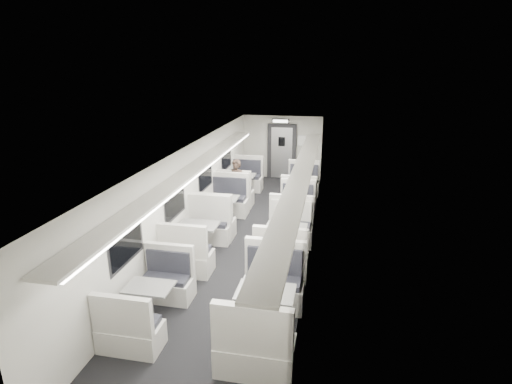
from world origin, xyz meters
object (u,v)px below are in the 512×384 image
at_px(booth_left_c, 199,239).
at_px(booth_right_b, 294,214).
at_px(booth_right_c, 286,242).
at_px(booth_right_a, 301,190).
at_px(vestibule_door, 282,152).
at_px(booth_left_b, 221,211).
at_px(booth_right_d, 265,312).
at_px(booth_left_a, 241,186).
at_px(booth_left_d, 151,303).
at_px(passenger, 236,185).
at_px(exit_sign, 281,121).

bearing_deg(booth_left_c, booth_right_b, 46.73).
bearing_deg(booth_right_c, booth_right_a, 90.00).
xyz_separation_m(booth_right_a, vestibule_door, (-1.00, 2.64, 0.66)).
bearing_deg(booth_left_b, booth_right_d, -65.38).
bearing_deg(booth_left_a, booth_right_a, -2.04).
relative_size(booth_left_d, passenger, 1.26).
height_order(booth_left_a, vestibule_door, vestibule_door).
height_order(booth_right_c, exit_sign, exit_sign).
xyz_separation_m(booth_left_b, booth_right_c, (2.00, -1.64, -0.01)).
xyz_separation_m(booth_right_d, vestibule_door, (-1.00, 9.35, 0.63)).
distance_m(booth_left_d, booth_right_b, 5.08).
xyz_separation_m(booth_right_b, booth_right_d, (0.00, -4.63, 0.05)).
bearing_deg(passenger, booth_left_c, -74.01).
bearing_deg(booth_left_d, exit_sign, 83.60).
bearing_deg(booth_left_b, booth_left_d, -90.00).
relative_size(booth_left_c, booth_right_d, 0.97).
distance_m(booth_left_a, passenger, 1.17).
xyz_separation_m(booth_left_c, vestibule_door, (1.00, 6.85, 0.64)).
bearing_deg(booth_right_b, booth_right_d, -90.00).
bearing_deg(passenger, booth_right_d, -53.50).
bearing_deg(exit_sign, vestibule_door, 90.00).
relative_size(booth_left_a, exit_sign, 3.62).
xyz_separation_m(booth_right_d, passenger, (-1.88, 5.68, 0.37)).
bearing_deg(exit_sign, booth_left_a, -115.67).
bearing_deg(booth_left_c, passenger, 87.80).
distance_m(booth_left_d, exit_sign, 9.17).
height_order(booth_left_b, passenger, passenger).
bearing_deg(vestibule_door, booth_left_b, -101.33).
height_order(booth_left_a, booth_left_c, booth_left_a).
distance_m(booth_left_b, booth_left_d, 4.41).
xyz_separation_m(booth_left_d, booth_right_d, (2.00, 0.04, 0.06)).
xyz_separation_m(booth_left_a, booth_right_a, (2.00, -0.07, -0.02)).
xyz_separation_m(booth_left_a, vestibule_door, (1.00, 2.57, 0.64)).
height_order(booth_left_c, booth_right_b, booth_left_c).
xyz_separation_m(booth_right_b, booth_right_c, (0.00, -1.90, 0.04)).
height_order(booth_left_d, vestibule_door, vestibule_door).
bearing_deg(vestibule_door, booth_left_a, -111.27).
bearing_deg(vestibule_door, passenger, -103.44).
xyz_separation_m(booth_left_b, booth_right_b, (2.00, 0.26, -0.05)).
relative_size(booth_left_d, booth_right_c, 0.87).
relative_size(booth_left_b, exit_sign, 3.69).
bearing_deg(vestibule_door, booth_left_d, -96.07).
bearing_deg(booth_left_c, booth_left_b, 90.00).
relative_size(booth_right_b, passenger, 1.31).
xyz_separation_m(booth_right_d, exit_sign, (-1.00, 8.87, 1.87)).
bearing_deg(booth_left_d, booth_right_a, 73.51).
height_order(booth_right_a, exit_sign, exit_sign).
distance_m(booth_left_a, booth_right_d, 7.07).
distance_m(booth_left_a, booth_right_a, 2.00).
distance_m(booth_left_c, booth_right_b, 2.92).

